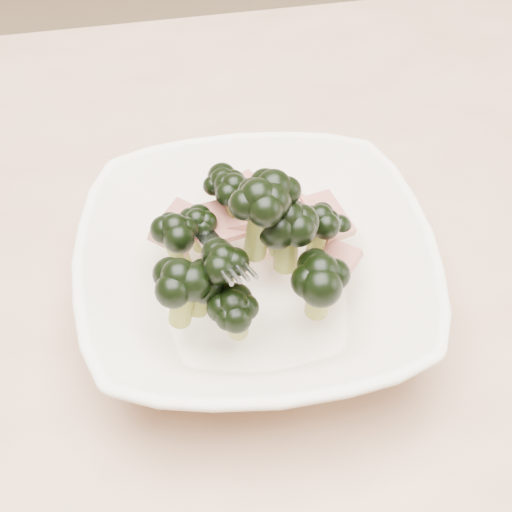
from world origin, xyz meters
name	(u,v)px	position (x,y,z in m)	size (l,w,h in m)	color
dining_table	(172,369)	(0.00, 0.00, 0.65)	(1.20, 0.80, 0.75)	tan
broccoli_dish	(255,268)	(0.07, -0.02, 0.79)	(0.27, 0.27, 0.13)	#F2E5CC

